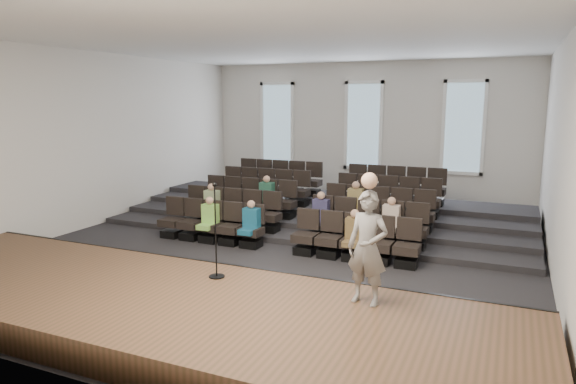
# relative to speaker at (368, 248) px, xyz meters

# --- Properties ---
(ground) EXTENTS (14.00, 14.00, 0.00)m
(ground) POSITION_rel_speaker_xyz_m (-3.16, 4.12, -1.39)
(ground) COLOR black
(ground) RESTS_ON ground
(ceiling) EXTENTS (12.00, 14.00, 0.02)m
(ceiling) POSITION_rel_speaker_xyz_m (-3.16, 4.12, 3.62)
(ceiling) COLOR white
(ceiling) RESTS_ON ground
(wall_back) EXTENTS (12.00, 0.04, 5.00)m
(wall_back) POSITION_rel_speaker_xyz_m (-3.16, 11.14, 1.11)
(wall_back) COLOR silver
(wall_back) RESTS_ON ground
(wall_front) EXTENTS (12.00, 0.04, 5.00)m
(wall_front) POSITION_rel_speaker_xyz_m (-3.16, -2.90, 1.11)
(wall_front) COLOR silver
(wall_front) RESTS_ON ground
(wall_left) EXTENTS (0.04, 14.00, 5.00)m
(wall_left) POSITION_rel_speaker_xyz_m (-9.18, 4.12, 1.11)
(wall_left) COLOR silver
(wall_left) RESTS_ON ground
(wall_right) EXTENTS (0.04, 14.00, 5.00)m
(wall_right) POSITION_rel_speaker_xyz_m (2.86, 4.12, 1.11)
(wall_right) COLOR silver
(wall_right) RESTS_ON ground
(stage) EXTENTS (11.80, 3.60, 0.50)m
(stage) POSITION_rel_speaker_xyz_m (-3.16, -0.98, -1.14)
(stage) COLOR #513422
(stage) RESTS_ON ground
(stage_lip) EXTENTS (11.80, 0.06, 0.52)m
(stage_lip) POSITION_rel_speaker_xyz_m (-3.16, 0.79, -1.14)
(stage_lip) COLOR black
(stage_lip) RESTS_ON ground
(risers) EXTENTS (11.80, 4.80, 0.60)m
(risers) POSITION_rel_speaker_xyz_m (-3.16, 7.29, -1.19)
(risers) COLOR black
(risers) RESTS_ON ground
(seating_rows) EXTENTS (6.80, 4.70, 1.67)m
(seating_rows) POSITION_rel_speaker_xyz_m (-3.16, 5.66, -0.71)
(seating_rows) COLOR black
(seating_rows) RESTS_ON ground
(windows) EXTENTS (8.44, 0.10, 3.24)m
(windows) POSITION_rel_speaker_xyz_m (-3.16, 11.07, 1.31)
(windows) COLOR white
(windows) RESTS_ON wall_back
(audience) EXTENTS (5.45, 2.64, 1.10)m
(audience) POSITION_rel_speaker_xyz_m (-3.16, 4.44, -0.58)
(audience) COLOR #8DD655
(audience) RESTS_ON seating_rows
(speaker) EXTENTS (0.71, 0.52, 1.78)m
(speaker) POSITION_rel_speaker_xyz_m (0.00, 0.00, 0.00)
(speaker) COLOR slate
(speaker) RESTS_ON stage
(mic_stand) EXTENTS (0.29, 0.29, 1.71)m
(mic_stand) POSITION_rel_speaker_xyz_m (-2.76, 0.09, -0.38)
(mic_stand) COLOR black
(mic_stand) RESTS_ON stage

